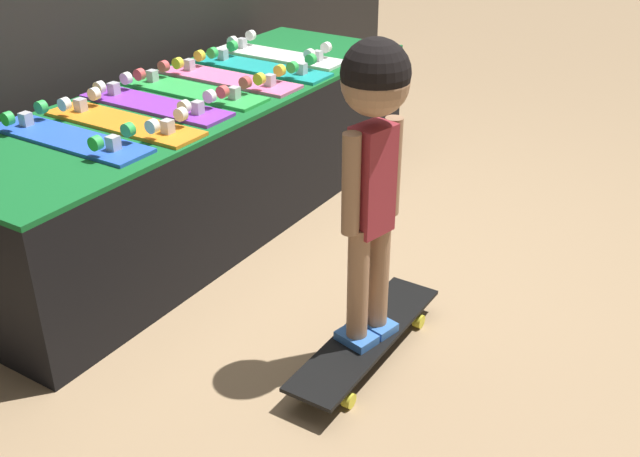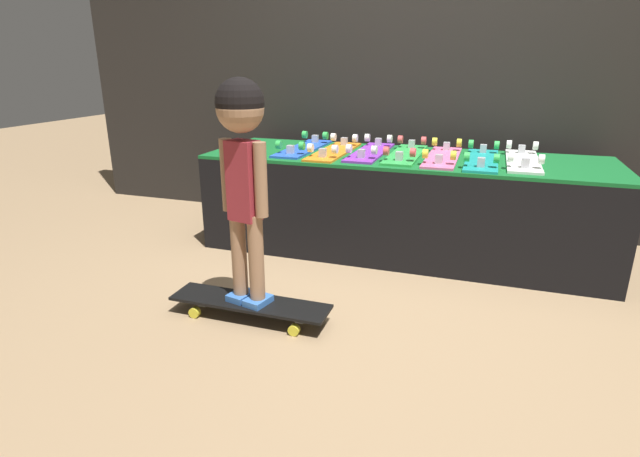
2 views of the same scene
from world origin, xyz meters
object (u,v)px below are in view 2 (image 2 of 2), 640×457
skateboard_orange_on_rack (334,150)px  child (242,151)px  skateboard_green_on_rack (406,153)px  skateboard_pink_on_rack (443,156)px  skateboard_purple_on_rack (370,151)px  skateboard_white_on_rack (523,159)px  skateboard_teal_on_rack (482,159)px  skateboard_on_floor (250,304)px  skateboard_blue_on_rack (304,147)px

skateboard_orange_on_rack → child: 1.16m
skateboard_green_on_rack → child: 1.31m
skateboard_green_on_rack → skateboard_pink_on_rack: same height
skateboard_purple_on_rack → skateboard_pink_on_rack: same height
skateboard_pink_on_rack → skateboard_white_on_rack: same height
skateboard_pink_on_rack → skateboard_teal_on_rack: (0.23, -0.02, 0.00)m
skateboard_on_floor → child: bearing=180.0°
skateboard_pink_on_rack → skateboard_teal_on_rack: size_ratio=1.00×
skateboard_orange_on_rack → child: bearing=-93.3°
skateboard_blue_on_rack → skateboard_orange_on_rack: bearing=-12.0°
skateboard_green_on_rack → skateboard_white_on_rack: bearing=1.3°
skateboard_teal_on_rack → skateboard_orange_on_rack: bearing=179.9°
skateboard_purple_on_rack → skateboard_pink_on_rack: 0.46m
skateboard_orange_on_rack → child: (-0.07, -1.15, 0.18)m
skateboard_pink_on_rack → skateboard_on_floor: (-0.76, -1.17, -0.56)m
skateboard_orange_on_rack → skateboard_on_floor: (-0.07, -1.15, -0.56)m
skateboard_orange_on_rack → skateboard_white_on_rack: 1.15m
skateboard_blue_on_rack → skateboard_orange_on_rack: 0.23m
skateboard_on_floor → child: child is taller
child → skateboard_pink_on_rack: bearing=70.0°
skateboard_green_on_rack → skateboard_white_on_rack: 0.69m
skateboard_on_floor → skateboard_purple_on_rack: bearing=76.1°
skateboard_orange_on_rack → skateboard_green_on_rack: bearing=4.9°
skateboard_blue_on_rack → skateboard_white_on_rack: same height
skateboard_teal_on_rack → skateboard_on_floor: size_ratio=0.91×
skateboard_teal_on_rack → skateboard_white_on_rack: bearing=13.8°
skateboard_green_on_rack → skateboard_on_floor: (-0.53, -1.19, -0.56)m
skateboard_white_on_rack → skateboard_on_floor: bearing=-135.3°
skateboard_pink_on_rack → skateboard_on_floor: bearing=-122.9°
child → skateboard_green_on_rack: bearing=79.1°
skateboard_blue_on_rack → skateboard_teal_on_rack: (1.15, -0.05, 0.00)m
skateboard_green_on_rack → skateboard_white_on_rack: same height
skateboard_purple_on_rack → child: size_ratio=0.69×
skateboard_pink_on_rack → child: bearing=-122.9°
skateboard_on_floor → child: 0.74m
skateboard_purple_on_rack → child: (-0.30, -1.20, 0.18)m
skateboard_orange_on_rack → skateboard_teal_on_rack: 0.92m
child → skateboard_purple_on_rack: bearing=89.1°
skateboard_teal_on_rack → child: child is taller
skateboard_orange_on_rack → child: size_ratio=0.69×
skateboard_purple_on_rack → skateboard_white_on_rack: 0.92m
skateboard_on_floor → child: (-0.00, 0.00, 0.74)m
child → skateboard_on_floor: bearing=12.9°
skateboard_white_on_rack → child: (-1.22, -1.20, 0.18)m
skateboard_pink_on_rack → skateboard_teal_on_rack: 0.23m
skateboard_green_on_rack → child: child is taller
skateboard_green_on_rack → skateboard_on_floor: 1.42m
skateboard_blue_on_rack → skateboard_purple_on_rack: bearing=-0.1°
skateboard_orange_on_rack → skateboard_purple_on_rack: 0.23m
skateboard_white_on_rack → skateboard_on_floor: size_ratio=0.91×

